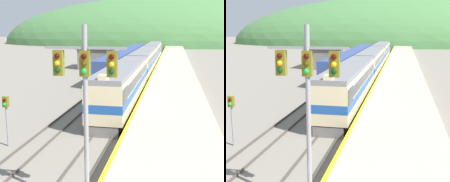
{
  "view_description": "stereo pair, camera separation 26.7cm",
  "coord_description": "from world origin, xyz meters",
  "views": [
    {
      "loc": [
        4.8,
        -10.24,
        7.77
      ],
      "look_at": [
        -0.27,
        15.46,
        2.47
      ],
      "focal_mm": 50.0,
      "sensor_mm": 36.0,
      "label": 1
    },
    {
      "loc": [
        5.06,
        -10.18,
        7.77
      ],
      "look_at": [
        -0.27,
        15.46,
        2.47
      ],
      "focal_mm": 50.0,
      "sensor_mm": 36.0,
      "label": 2
    }
  ],
  "objects": [
    {
      "name": "carriage_second",
      "position": [
        0.0,
        42.4,
        2.28
      ],
      "size": [
        2.94,
        22.37,
        4.2
      ],
      "color": "black",
      "rests_on": "ground"
    },
    {
      "name": "signal_post_siding",
      "position": [
        -5.83,
        7.79,
        2.5
      ],
      "size": [
        0.36,
        0.42,
        3.47
      ],
      "color": "gray",
      "rests_on": "ground"
    },
    {
      "name": "carriage_third",
      "position": [
        0.0,
        65.65,
        2.28
      ],
      "size": [
        2.94,
        22.37,
        4.2
      ],
      "color": "black",
      "rests_on": "ground"
    },
    {
      "name": "express_train_lead_car",
      "position": [
        0.0,
        20.18,
        2.3
      ],
      "size": [
        2.95,
        19.84,
        4.56
      ],
      "color": "black",
      "rests_on": "ground"
    },
    {
      "name": "track_siding",
      "position": [
        -4.09,
        70.0,
        0.08
      ],
      "size": [
        1.52,
        180.0,
        0.16
      ],
      "color": "#4C443D",
      "rests_on": "ground"
    },
    {
      "name": "platform",
      "position": [
        4.89,
        50.0,
        0.55
      ],
      "size": [
        6.36,
        140.0,
        1.1
      ],
      "color": "#B2A893",
      "rests_on": "ground"
    },
    {
      "name": "track_main",
      "position": [
        0.0,
        70.0,
        0.08
      ],
      "size": [
        1.52,
        180.0,
        0.16
      ],
      "color": "#4C443D",
      "rests_on": "ground"
    },
    {
      "name": "station_shed",
      "position": [
        -10.01,
        49.53,
        2.02
      ],
      "size": [
        6.52,
        7.19,
        4.01
      ],
      "color": "slate",
      "rests_on": "ground"
    },
    {
      "name": "siding_train",
      "position": [
        -4.09,
        50.09,
        1.89
      ],
      "size": [
        2.9,
        45.26,
        3.65
      ],
      "color": "black",
      "rests_on": "ground"
    },
    {
      "name": "distant_hills",
      "position": [
        0.0,
        147.0,
        0.0
      ],
      "size": [
        165.21,
        74.34,
        45.49
      ],
      "color": "#477A42",
      "rests_on": "ground"
    },
    {
      "name": "signal_mast_main",
      "position": [
        1.38,
        1.57,
        5.44
      ],
      "size": [
        3.3,
        0.42,
        7.91
      ],
      "color": "gray",
      "rests_on": "ground"
    }
  ]
}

